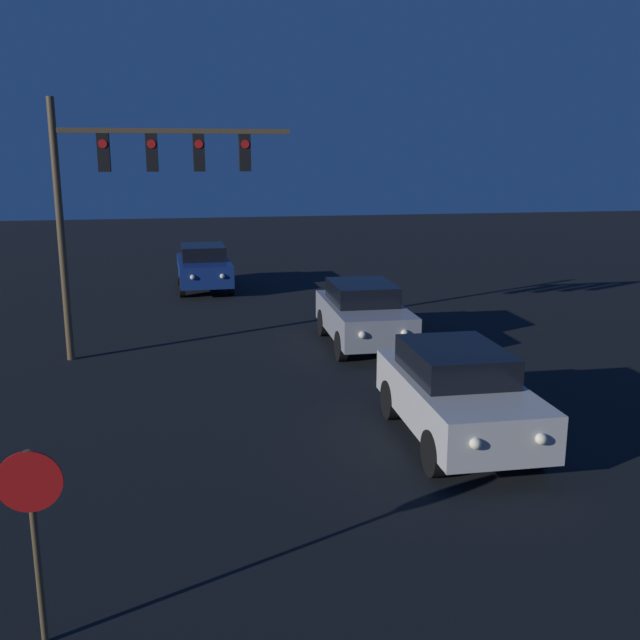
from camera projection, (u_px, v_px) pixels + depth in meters
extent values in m
cube|color=beige|center=(458.00, 400.00, 12.61)|extent=(1.98, 4.22, 0.79)
cube|color=black|center=(455.00, 361.00, 12.66)|extent=(1.65, 2.18, 0.52)
cylinder|color=black|center=(536.00, 446.00, 11.60)|extent=(0.22, 0.76, 0.76)
cylinder|color=black|center=(434.00, 453.00, 11.31)|extent=(0.22, 0.76, 0.76)
cylinder|color=black|center=(475.00, 395.00, 14.08)|extent=(0.22, 0.76, 0.76)
cylinder|color=black|center=(390.00, 400.00, 13.79)|extent=(0.22, 0.76, 0.76)
sphere|color=#F9EFC6|center=(541.00, 439.00, 10.65)|extent=(0.18, 0.18, 0.18)
sphere|color=#F9EFC6|center=(476.00, 444.00, 10.48)|extent=(0.18, 0.18, 0.18)
cube|color=#99999E|center=(363.00, 318.00, 18.98)|extent=(1.99, 4.22, 0.79)
cube|color=black|center=(362.00, 292.00, 19.04)|extent=(1.66, 2.18, 0.52)
cylinder|color=black|center=(408.00, 343.00, 17.97)|extent=(0.23, 0.76, 0.76)
cylinder|color=black|center=(341.00, 346.00, 17.69)|extent=(0.23, 0.76, 0.76)
cylinder|color=black|center=(382.00, 320.00, 20.46)|extent=(0.23, 0.76, 0.76)
cylinder|color=black|center=(323.00, 323.00, 20.17)|extent=(0.23, 0.76, 0.76)
sphere|color=#F9EFC6|center=(405.00, 333.00, 17.03)|extent=(0.18, 0.18, 0.18)
sphere|color=#F9EFC6|center=(362.00, 335.00, 16.86)|extent=(0.18, 0.18, 0.18)
cube|color=navy|center=(204.00, 270.00, 27.02)|extent=(1.99, 4.22, 0.79)
cube|color=black|center=(203.00, 252.00, 27.07)|extent=(1.65, 2.18, 0.52)
cylinder|color=black|center=(230.00, 285.00, 26.06)|extent=(0.23, 0.76, 0.76)
cylinder|color=black|center=(182.00, 287.00, 25.69)|extent=(0.23, 0.76, 0.76)
cylinder|color=black|center=(224.00, 274.00, 28.52)|extent=(0.23, 0.76, 0.76)
cylinder|color=black|center=(180.00, 275.00, 28.16)|extent=(0.23, 0.76, 0.76)
sphere|color=#F9EFC6|center=(222.00, 276.00, 25.11)|extent=(0.18, 0.18, 0.18)
sphere|color=#F9EFC6|center=(193.00, 277.00, 24.89)|extent=(0.18, 0.18, 0.18)
cylinder|color=brown|center=(61.00, 233.00, 17.18)|extent=(0.18, 0.18, 6.33)
cube|color=brown|center=(175.00, 131.00, 17.17)|extent=(5.60, 0.12, 0.12)
cube|color=black|center=(104.00, 153.00, 16.97)|extent=(0.28, 0.28, 0.90)
cylinder|color=red|center=(103.00, 144.00, 16.78)|extent=(0.20, 0.02, 0.20)
cube|color=black|center=(152.00, 153.00, 17.18)|extent=(0.28, 0.28, 0.90)
cylinder|color=red|center=(151.00, 144.00, 16.99)|extent=(0.20, 0.02, 0.20)
cube|color=black|center=(199.00, 153.00, 17.39)|extent=(0.28, 0.28, 0.90)
cylinder|color=red|center=(199.00, 144.00, 17.20)|extent=(0.20, 0.02, 0.20)
cube|color=black|center=(245.00, 153.00, 17.60)|extent=(0.28, 0.28, 0.90)
cylinder|color=red|center=(245.00, 144.00, 17.41)|extent=(0.20, 0.02, 0.20)
cylinder|color=brown|center=(36.00, 550.00, 7.24)|extent=(0.07, 0.07, 2.16)
cylinder|color=red|center=(29.00, 482.00, 7.05)|extent=(0.65, 0.03, 0.65)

